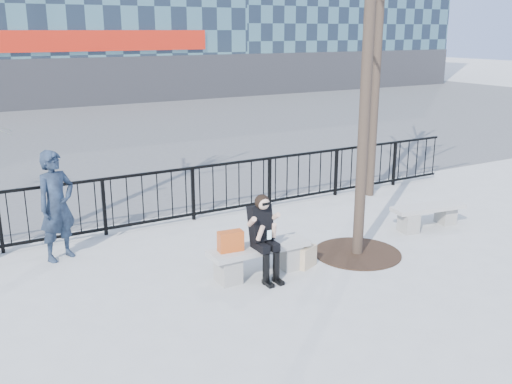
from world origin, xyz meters
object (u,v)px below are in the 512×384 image
bench_second (428,214)px  bench_main (259,257)px  seated_woman (265,238)px  standing_man (57,206)px

bench_second → bench_main: bearing=-167.1°
bench_main → seated_woman: (0.00, -0.16, 0.37)m
seated_woman → standing_man: (-2.57, 2.40, 0.26)m
bench_main → standing_man: 3.47m
bench_second → seated_woman: bearing=-164.8°
bench_second → standing_man: 6.85m
bench_main → seated_woman: size_ratio=1.23×
seated_woman → standing_man: 3.52m
bench_main → bench_second: (3.97, 0.29, -0.03)m
standing_man → seated_woman: bearing=-67.7°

